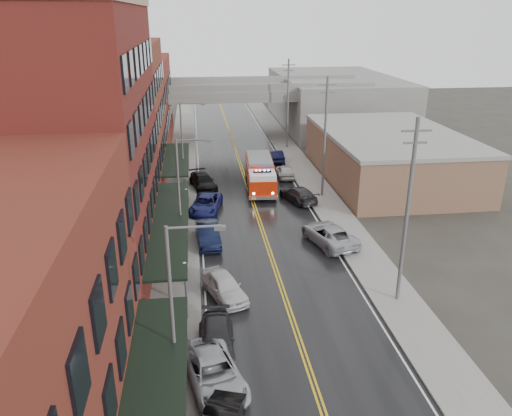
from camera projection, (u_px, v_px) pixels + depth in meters
road at (258, 218)px, 45.57m from camera, size 11.00×160.00×0.02m
sidewalk_left at (178, 221)px, 44.71m from camera, size 3.00×160.00×0.15m
sidewalk_right at (336, 214)px, 46.38m from camera, size 3.00×160.00×0.15m
curb_left at (196, 220)px, 44.90m from camera, size 0.30×160.00×0.15m
curb_right at (319, 215)px, 46.19m from camera, size 0.30×160.00×0.15m
brick_building_b at (80, 145)px, 34.32m from camera, size 9.00×20.00×18.00m
brick_building_c at (117, 118)px, 51.05m from camera, size 9.00×15.00×15.00m
brick_building_far at (135, 104)px, 67.78m from camera, size 9.00×20.00×12.00m
tan_building at (389, 157)px, 55.74m from camera, size 14.00×22.00×5.00m
right_far_block at (335, 100)px, 83.17m from camera, size 18.00×30.00×8.00m
awning_0 at (153, 407)px, 19.59m from camera, size 2.60×16.00×3.09m
awning_1 at (171, 222)px, 37.16m from camera, size 2.60×18.00×3.09m
awning_2 at (177, 159)px, 53.35m from camera, size 2.60×13.00×3.09m
globe_lamp_1 at (185, 274)px, 31.05m from camera, size 0.44×0.44×3.12m
globe_lamp_2 at (187, 198)px, 44.00m from camera, size 0.44×0.44×3.12m
street_lamp_0 at (177, 303)px, 22.60m from camera, size 2.64×0.22×9.00m
street_lamp_1 at (182, 189)px, 37.40m from camera, size 2.64×0.22×9.00m
street_lamp_2 at (184, 139)px, 52.19m from camera, size 2.64×0.22×9.00m
utility_pole_0 at (407, 210)px, 30.23m from camera, size 1.80×0.24×12.00m
utility_pole_1 at (325, 136)px, 48.73m from camera, size 1.80×0.24×12.00m
utility_pole_2 at (288, 103)px, 67.23m from camera, size 1.80×0.24×12.00m
overpass at (231, 98)px, 73.00m from camera, size 40.00×10.00×7.50m
fire_truck at (260, 174)px, 52.58m from camera, size 3.95×8.92×3.20m
parked_car_left_2 at (214, 373)px, 24.81m from camera, size 3.79×5.94×1.53m
parked_car_left_3 at (216, 339)px, 27.48m from camera, size 2.16×4.95×1.42m
parked_car_left_4 at (224, 286)px, 32.63m from camera, size 3.35×5.02×1.59m
parked_car_left_5 at (208, 234)px, 40.32m from camera, size 2.07×5.04×1.62m
parked_car_left_6 at (206, 204)px, 46.88m from camera, size 3.59×5.88×1.52m
parked_car_left_7 at (203, 181)px, 53.14m from camera, size 3.31×5.67×1.54m
parked_car_right_0 at (329, 234)px, 40.25m from camera, size 4.21×6.45×1.65m
parked_car_right_1 at (298, 194)px, 49.48m from camera, size 3.62×5.51×1.48m
parked_car_right_2 at (285, 171)px, 56.74m from camera, size 1.85×4.37×1.47m
parked_car_right_3 at (276, 156)px, 62.98m from camera, size 1.55×4.34×1.43m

